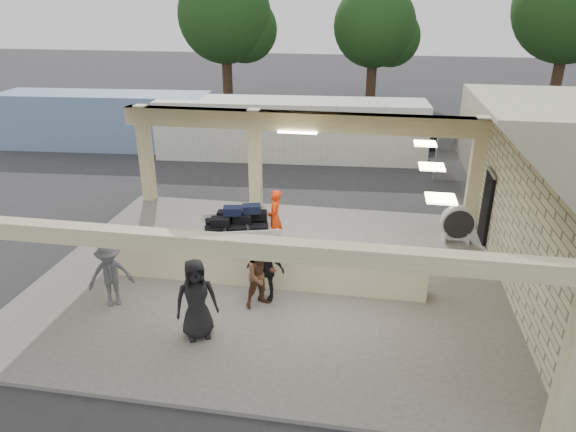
% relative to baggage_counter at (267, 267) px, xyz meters
% --- Properties ---
extents(ground, '(120.00, 120.00, 0.00)m').
position_rel_baggage_counter_xyz_m(ground, '(0.00, 0.50, -0.59)').
color(ground, '#2B2B2E').
rests_on(ground, ground).
extents(pavilion, '(12.01, 10.00, 3.55)m').
position_rel_baggage_counter_xyz_m(pavilion, '(0.21, 1.16, 0.76)').
color(pavilion, '#64615D').
rests_on(pavilion, ground).
extents(baggage_counter, '(8.20, 0.58, 0.98)m').
position_rel_baggage_counter_xyz_m(baggage_counter, '(0.00, 0.00, 0.00)').
color(baggage_counter, beige).
rests_on(baggage_counter, pavilion).
extents(luggage_cart, '(2.57, 1.98, 1.33)m').
position_rel_baggage_counter_xyz_m(luggage_cart, '(-1.22, 1.87, 0.23)').
color(luggage_cart, silver).
rests_on(luggage_cart, pavilion).
extents(drum_fan, '(1.03, 0.56, 1.12)m').
position_rel_baggage_counter_xyz_m(drum_fan, '(5.14, 3.47, 0.11)').
color(drum_fan, silver).
rests_on(drum_fan, pavilion).
extents(baggage_handler, '(0.38, 0.65, 1.72)m').
position_rel_baggage_counter_xyz_m(baggage_handler, '(-0.24, 2.32, 0.37)').
color(baggage_handler, '#F73A0D').
rests_on(baggage_handler, pavilion).
extents(passenger_a, '(0.83, 0.75, 1.60)m').
position_rel_baggage_counter_xyz_m(passenger_a, '(0.08, -1.01, 0.32)').
color(passenger_a, brown).
rests_on(passenger_a, pavilion).
extents(passenger_b, '(0.98, 0.44, 1.61)m').
position_rel_baggage_counter_xyz_m(passenger_b, '(0.12, -0.70, 0.32)').
color(passenger_b, black).
rests_on(passenger_b, pavilion).
extents(passenger_c, '(1.08, 0.83, 1.60)m').
position_rel_baggage_counter_xyz_m(passenger_c, '(-3.44, -1.58, 0.31)').
color(passenger_c, '#4D4E53').
rests_on(passenger_c, pavilion).
extents(passenger_d, '(0.97, 0.74, 1.84)m').
position_rel_baggage_counter_xyz_m(passenger_d, '(-1.01, -2.42, 0.44)').
color(passenger_d, black).
rests_on(passenger_d, pavilion).
extents(car_white_a, '(4.88, 3.42, 1.27)m').
position_rel_baggage_counter_xyz_m(car_white_a, '(9.05, 12.52, 0.05)').
color(car_white_a, white).
rests_on(car_white_a, ground).
extents(car_white_b, '(5.00, 2.06, 1.55)m').
position_rel_baggage_counter_xyz_m(car_white_b, '(10.35, 14.38, 0.19)').
color(car_white_b, white).
rests_on(car_white_b, ground).
extents(car_dark, '(4.81, 3.56, 1.53)m').
position_rel_baggage_counter_xyz_m(car_dark, '(4.42, 15.26, 0.18)').
color(car_dark, black).
rests_on(car_dark, ground).
extents(container_white, '(12.44, 3.25, 2.67)m').
position_rel_baggage_counter_xyz_m(container_white, '(-1.36, 11.84, 0.75)').
color(container_white, white).
rests_on(container_white, ground).
extents(container_blue, '(10.44, 3.23, 2.67)m').
position_rel_baggage_counter_xyz_m(container_blue, '(-10.68, 12.07, 0.75)').
color(container_blue, '#7591BB').
rests_on(container_blue, ground).
extents(tree_left, '(6.60, 6.30, 9.00)m').
position_rel_baggage_counter_xyz_m(tree_left, '(-7.68, 24.66, 5.00)').
color(tree_left, '#382619').
rests_on(tree_left, ground).
extents(tree_mid, '(6.00, 5.60, 8.00)m').
position_rel_baggage_counter_xyz_m(tree_mid, '(2.32, 26.66, 4.38)').
color(tree_mid, '#382619').
rests_on(tree_mid, ground).
extents(tree_right, '(7.20, 7.00, 10.00)m').
position_rel_baggage_counter_xyz_m(tree_right, '(14.32, 25.66, 5.63)').
color(tree_right, '#382619').
rests_on(tree_right, ground).
extents(adjacent_building, '(6.00, 8.00, 3.20)m').
position_rel_baggage_counter_xyz_m(adjacent_building, '(9.50, 10.50, 1.01)').
color(adjacent_building, beige).
rests_on(adjacent_building, ground).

